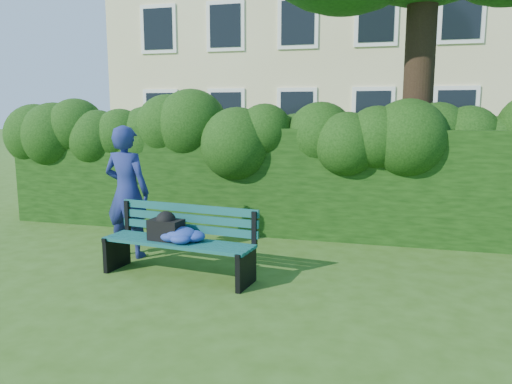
# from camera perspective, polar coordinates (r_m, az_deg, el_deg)

# --- Properties ---
(ground) EXTENTS (80.00, 80.00, 0.00)m
(ground) POSITION_cam_1_polar(r_m,az_deg,el_deg) (6.71, -1.37, -8.85)
(ground) COLOR #315215
(ground) RESTS_ON ground
(apartment_building) EXTENTS (16.00, 8.08, 12.00)m
(apartment_building) POSITION_cam_1_polar(r_m,az_deg,el_deg) (20.55, 10.55, 20.18)
(apartment_building) COLOR #CEC28A
(apartment_building) RESTS_ON ground
(hedge) EXTENTS (10.00, 1.00, 1.80)m
(hedge) POSITION_cam_1_polar(r_m,az_deg,el_deg) (8.59, 2.82, 1.35)
(hedge) COLOR black
(hedge) RESTS_ON ground
(park_bench) EXTENTS (2.04, 0.80, 0.89)m
(park_bench) POSITION_cam_1_polar(r_m,az_deg,el_deg) (6.40, -8.92, -5.14)
(park_bench) COLOR #0D4245
(park_bench) RESTS_ON ground
(man_reading) EXTENTS (0.72, 0.51, 1.88)m
(man_reading) POSITION_cam_1_polar(r_m,az_deg,el_deg) (7.34, -14.54, 0.01)
(man_reading) COLOR navy
(man_reading) RESTS_ON ground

